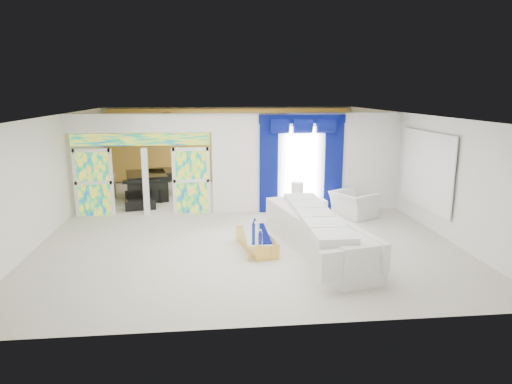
{
  "coord_description": "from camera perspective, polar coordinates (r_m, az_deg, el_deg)",
  "views": [
    {
      "loc": [
        -0.87,
        -12.43,
        3.63
      ],
      "look_at": [
        0.3,
        -1.2,
        1.1
      ],
      "focal_mm": 31.68,
      "sensor_mm": 36.0,
      "label": 1
    }
  ],
  "objects": [
    {
      "name": "armchair",
      "position": [
        13.56,
        12.2,
        -1.55
      ],
      "size": [
        1.43,
        1.49,
        0.75
      ],
      "primitive_type": "imported",
      "rotation": [
        0.0,
        0.0,
        2.05
      ],
      "color": "silver",
      "rests_on": "ground"
    },
    {
      "name": "stained_panel_left",
      "position": [
        14.1,
        -19.81,
        1.13
      ],
      "size": [
        0.95,
        0.04,
        2.0
      ],
      "primitive_type": "cube",
      "color": "#994C3F",
      "rests_on": "ground"
    },
    {
      "name": "piano_bench",
      "position": [
        14.58,
        -14.38,
        -1.56
      ],
      "size": [
        0.98,
        0.53,
        0.31
      ],
      "primitive_type": "cube",
      "rotation": [
        0.0,
        0.0,
        0.19
      ],
      "color": "black",
      "rests_on": "ground"
    },
    {
      "name": "dividing_header",
      "position": [
        13.6,
        -14.46,
        8.42
      ],
      "size": [
        4.3,
        0.18,
        0.55
      ],
      "primitive_type": "cube",
      "color": "white",
      "rests_on": "dividing_wall"
    },
    {
      "name": "console_table",
      "position": [
        13.72,
        6.42,
        -1.92
      ],
      "size": [
        1.23,
        0.47,
        0.4
      ],
      "primitive_type": "cube",
      "rotation": [
        0.0,
        0.0,
        0.08
      ],
      "color": "white",
      "rests_on": "ground"
    },
    {
      "name": "blue_drape_left",
      "position": [
        13.6,
        1.61,
        3.19
      ],
      "size": [
        0.55,
        0.1,
        2.8
      ],
      "primitive_type": "cube",
      "color": "#04074C",
      "rests_on": "ground"
    },
    {
      "name": "tv_console",
      "position": [
        16.28,
        -18.6,
        0.61
      ],
      "size": [
        0.68,
        0.64,
        0.85
      ],
      "primitive_type": "cube",
      "rotation": [
        0.0,
        0.0,
        -0.21
      ],
      "color": "tan",
      "rests_on": "ground"
    },
    {
      "name": "floor",
      "position": [
        12.98,
        -1.87,
        -3.62
      ],
      "size": [
        12.0,
        12.0,
        0.0
      ],
      "primitive_type": "plane",
      "color": "#B7AF9E",
      "rests_on": "ground"
    },
    {
      "name": "coffee_table",
      "position": [
        10.64,
        0.04,
        -6.27
      ],
      "size": [
        0.87,
        1.71,
        0.36
      ],
      "primitive_type": "cube",
      "rotation": [
        0.0,
        0.0,
        0.21
      ],
      "color": "gold",
      "rests_on": "ground"
    },
    {
      "name": "blue_pelmet",
      "position": [
        13.61,
        5.88,
        9.15
      ],
      "size": [
        2.6,
        0.12,
        0.25
      ],
      "primitive_type": "cube",
      "color": "#04074C",
      "rests_on": "dividing_wall"
    },
    {
      "name": "blue_drape_right",
      "position": [
        14.0,
        9.77,
        3.28
      ],
      "size": [
        0.55,
        0.1,
        2.8
      ],
      "primitive_type": "cube",
      "color": "#04074C",
      "rests_on": "ground"
    },
    {
      "name": "white_sofa",
      "position": [
        10.51,
        7.58,
        -5.31
      ],
      "size": [
        1.81,
        4.42,
        0.82
      ],
      "primitive_type": "cube",
      "rotation": [
        0.0,
        0.0,
        0.21
      ],
      "color": "silver",
      "rests_on": "ground"
    },
    {
      "name": "decanters",
      "position": [
        10.53,
        0.09,
        -4.91
      ],
      "size": [
        0.22,
        1.14,
        0.27
      ],
      "color": "silver",
      "rests_on": "coffee_table"
    },
    {
      "name": "window_pane",
      "position": [
        13.79,
        5.73,
        3.47
      ],
      "size": [
        1.0,
        0.02,
        2.3
      ],
      "primitive_type": "cube",
      "color": "white",
      "rests_on": "dividing_wall"
    },
    {
      "name": "stained_transom",
      "position": [
        13.64,
        -14.35,
        6.44
      ],
      "size": [
        4.0,
        0.05,
        0.35
      ],
      "primitive_type": "cube",
      "color": "#994C3F",
      "rests_on": "dividing_header"
    },
    {
      "name": "dividing_wall",
      "position": [
        13.93,
        6.66,
        3.75
      ],
      "size": [
        5.7,
        0.18,
        3.0
      ],
      "primitive_type": "cube",
      "color": "white",
      "rests_on": "ground"
    },
    {
      "name": "chandelier",
      "position": [
        15.92,
        -11.22,
        8.87
      ],
      "size": [
        0.6,
        0.6,
        0.6
      ],
      "primitive_type": "sphere",
      "color": "gold",
      "rests_on": "ceiling"
    },
    {
      "name": "table_lamp",
      "position": [
        13.55,
        5.23,
        0.05
      ],
      "size": [
        0.36,
        0.36,
        0.58
      ],
      "primitive_type": "cylinder",
      "color": "silver",
      "rests_on": "console_table"
    },
    {
      "name": "gold_curtains",
      "position": [
        18.47,
        -3.23,
        5.99
      ],
      "size": [
        9.7,
        0.12,
        2.9
      ],
      "primitive_type": "cube",
      "color": "#BA7E2C",
      "rests_on": "ground"
    },
    {
      "name": "wall_mirror",
      "position": [
        12.99,
        20.74,
        2.59
      ],
      "size": [
        0.04,
        2.7,
        1.9
      ],
      "primitive_type": "cube",
      "color": "white",
      "rests_on": "ground"
    },
    {
      "name": "grand_piano",
      "position": [
        16.07,
        -13.64,
        0.8
      ],
      "size": [
        1.62,
        1.94,
        0.87
      ],
      "primitive_type": "cube",
      "rotation": [
        0.0,
        0.0,
        0.19
      ],
      "color": "black",
      "rests_on": "ground"
    },
    {
      "name": "stained_panel_right",
      "position": [
        13.69,
        -8.16,
        1.43
      ],
      "size": [
        0.95,
        0.04,
        2.0
      ],
      "primitive_type": "cube",
      "color": "#994C3F",
      "rests_on": "ground"
    }
  ]
}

